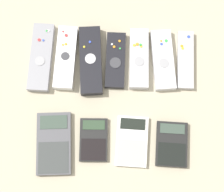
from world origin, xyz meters
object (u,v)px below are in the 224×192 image
object	(u,v)px
remote_6	(185,60)
calculator_2	(132,141)
calculator_0	(54,143)
remote_2	(91,61)
remote_4	(139,59)
remote_3	(115,60)
calculator_1	(94,140)
remote_0	(41,57)
remote_5	(163,60)
remote_1	(66,58)
calculator_3	(172,144)

from	to	relation	value
remote_6	calculator_2	size ratio (longest dim) A/B	1.21
calculator_0	calculator_2	world-z (taller)	calculator_0
remote_2	remote_4	world-z (taller)	remote_2
remote_2	remote_4	distance (m)	0.13
remote_3	remote_6	xyz separation A→B (m)	(0.19, 0.00, -0.00)
calculator_0	calculator_1	world-z (taller)	calculator_0
remote_2	remote_6	bearing A→B (deg)	-1.82
remote_0	calculator_2	size ratio (longest dim) A/B	1.42
remote_5	calculator_1	world-z (taller)	remote_5
remote_3	calculator_0	bearing A→B (deg)	-123.03
remote_4	calculator_0	world-z (taller)	remote_4
remote_2	remote_6	size ratio (longest dim) A/B	1.17
remote_5	calculator_1	distance (m)	0.29
remote_4	calculator_1	bearing A→B (deg)	-117.52
calculator_1	calculator_2	world-z (taller)	calculator_2
remote_5	calculator_0	bearing A→B (deg)	-145.38
remote_1	remote_5	world-z (taller)	remote_1
remote_1	remote_3	world-z (taller)	remote_1
remote_1	calculator_3	bearing A→B (deg)	-36.27
remote_3	remote_5	xyz separation A→B (m)	(0.13, 0.00, 0.00)
remote_6	calculator_2	bearing A→B (deg)	-121.06
calculator_2	calculator_1	bearing A→B (deg)	-178.32
calculator_2	remote_3	bearing A→B (deg)	104.69
remote_0	remote_4	xyz separation A→B (m)	(0.27, -0.00, 0.00)
remote_1	remote_0	bearing A→B (deg)	-178.03
calculator_1	calculator_3	distance (m)	0.20
remote_1	remote_3	bearing A→B (deg)	1.10
calculator_1	calculator_3	world-z (taller)	calculator_3
remote_1	remote_4	bearing A→B (deg)	2.93
remote_1	remote_5	bearing A→B (deg)	2.41
remote_2	remote_4	xyz separation A→B (m)	(0.13, 0.01, -0.00)
remote_0	remote_3	distance (m)	0.20
calculator_0	calculator_3	world-z (taller)	calculator_0
remote_1	calculator_3	world-z (taller)	remote_1
remote_5	calculator_3	xyz separation A→B (m)	(0.02, -0.23, -0.00)
remote_3	remote_6	world-z (taller)	same
remote_0	calculator_3	size ratio (longest dim) A/B	1.61
remote_3	calculator_1	world-z (taller)	remote_3
calculator_0	remote_6	bearing A→B (deg)	31.22
remote_0	calculator_1	distance (m)	0.27
remote_2	calculator_2	xyz separation A→B (m)	(0.11, -0.22, -0.01)
remote_1	remote_6	bearing A→B (deg)	2.72
remote_3	remote_5	world-z (taller)	remote_5
remote_0	calculator_1	world-z (taller)	remote_0
remote_2	calculator_3	world-z (taller)	remote_2
remote_4	remote_6	size ratio (longest dim) A/B	1.03
remote_2	calculator_0	bearing A→B (deg)	-114.88
calculator_1	remote_5	bearing A→B (deg)	49.80
remote_1	remote_4	world-z (taller)	remote_1
remote_6	remote_2	bearing A→B (deg)	-176.45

